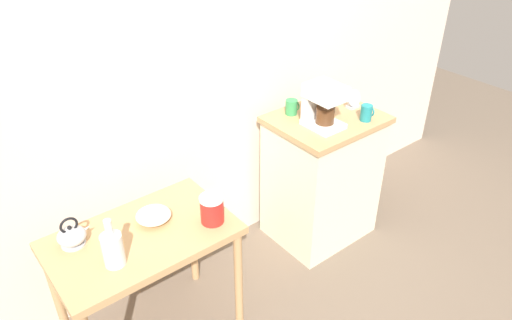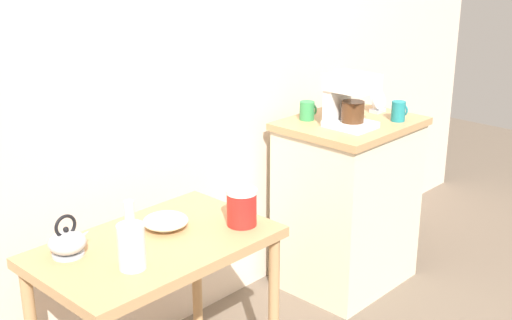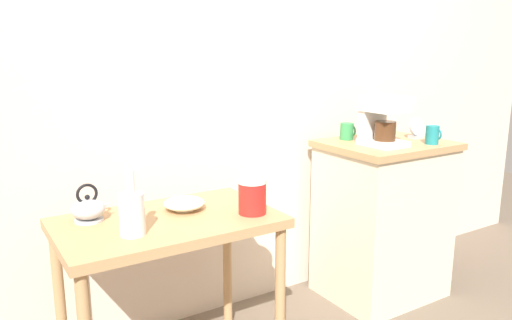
% 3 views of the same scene
% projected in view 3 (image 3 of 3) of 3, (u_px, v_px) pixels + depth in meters
% --- Properties ---
extents(back_wall, '(4.40, 0.10, 2.80)m').
position_uv_depth(back_wall, '(274.00, 47.00, 2.67)').
color(back_wall, beige).
rests_on(back_wall, ground_plane).
extents(wooden_table, '(0.87, 0.54, 0.72)m').
position_uv_depth(wooden_table, '(168.00, 241.00, 2.02)').
color(wooden_table, tan).
rests_on(wooden_table, ground_plane).
extents(kitchen_counter, '(0.66, 0.54, 0.89)m').
position_uv_depth(kitchen_counter, '(382.00, 219.00, 2.81)').
color(kitchen_counter, beige).
rests_on(kitchen_counter, ground_plane).
extents(bowl_stoneware, '(0.17, 0.17, 0.06)m').
position_uv_depth(bowl_stoneware, '(184.00, 203.00, 2.09)').
color(bowl_stoneware, beige).
rests_on(bowl_stoneware, wooden_table).
extents(teakettle, '(0.16, 0.13, 0.15)m').
position_uv_depth(teakettle, '(89.00, 209.00, 1.96)').
color(teakettle, '#B2B5BA').
rests_on(teakettle, wooden_table).
extents(glass_carafe_vase, '(0.09, 0.09, 0.24)m').
position_uv_depth(glass_carafe_vase, '(132.00, 212.00, 1.80)').
color(glass_carafe_vase, silver).
rests_on(glass_carafe_vase, wooden_table).
extents(canister_enamel, '(0.12, 0.12, 0.15)m').
position_uv_depth(canister_enamel, '(252.00, 196.00, 2.04)').
color(canister_enamel, red).
rests_on(canister_enamel, wooden_table).
extents(coffee_maker, '(0.18, 0.22, 0.26)m').
position_uv_depth(coffee_maker, '(381.00, 118.00, 2.59)').
color(coffee_maker, white).
rests_on(coffee_maker, kitchen_counter).
extents(mug_blue, '(0.08, 0.07, 0.09)m').
position_uv_depth(mug_blue, '(376.00, 128.00, 2.88)').
color(mug_blue, '#2D4CAD').
rests_on(mug_blue, kitchen_counter).
extents(mug_dark_teal, '(0.08, 0.07, 0.10)m').
position_uv_depth(mug_dark_teal, '(433.00, 135.00, 2.64)').
color(mug_dark_teal, teal).
rests_on(mug_dark_teal, kitchen_counter).
extents(mug_tall_green, '(0.08, 0.07, 0.09)m').
position_uv_depth(mug_tall_green, '(347.00, 131.00, 2.77)').
color(mug_tall_green, '#338C4C').
rests_on(mug_tall_green, kitchen_counter).
extents(table_clock, '(0.11, 0.05, 0.12)m').
position_uv_depth(table_clock, '(416.00, 129.00, 2.81)').
color(table_clock, '#B2B5BA').
rests_on(table_clock, kitchen_counter).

